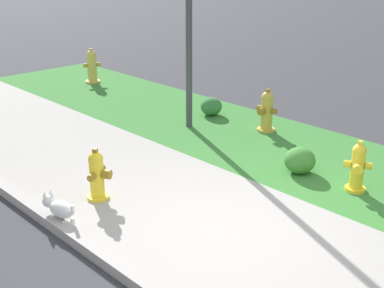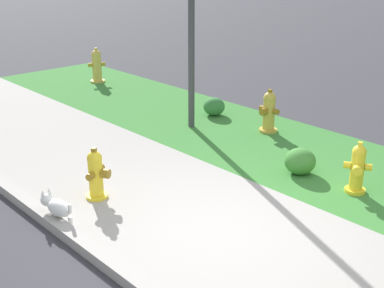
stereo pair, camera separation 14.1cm
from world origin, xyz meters
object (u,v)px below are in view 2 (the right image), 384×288
Objects in this scene: fire_hydrant_near_corner at (269,112)px; small_white_dog at (57,207)px; fire_hydrant_at_driveway at (97,66)px; shrub_bush_far_verge at (214,107)px; fire_hydrant_across_street at (357,169)px; shrub_bush_mid_verge at (300,161)px; fire_hydrant_by_grass_verge at (96,175)px.

fire_hydrant_near_corner reaches higher than small_white_dog.
shrub_bush_far_verge is at bearing -67.55° from fire_hydrant_at_driveway.
small_white_dog reaches higher than shrub_bush_far_verge.
shrub_bush_far_verge is (-3.61, 0.99, -0.16)m from fire_hydrant_across_street.
small_white_dog is 1.20× the size of shrub_bush_mid_verge.
fire_hydrant_at_driveway is 3.68m from shrub_bush_far_verge.
fire_hydrant_by_grass_verge is at bearing 91.25° from fire_hydrant_near_corner.
fire_hydrant_across_street is 2.53m from fire_hydrant_near_corner.
fire_hydrant_near_corner is at bearing 1.15° from shrub_bush_far_verge.
fire_hydrant_near_corner is 1.31m from shrub_bush_far_verge.
fire_hydrant_near_corner is at bearing -91.55° from small_white_dog.
fire_hydrant_across_street is at bearing 2.57° from shrub_bush_mid_verge.
fire_hydrant_across_street is 0.87× the size of fire_hydrant_at_driveway.
fire_hydrant_across_street is at bearing -15.25° from shrub_bush_far_verge.
fire_hydrant_across_street is at bearing 154.14° from fire_hydrant_near_corner.
small_white_dog is 1.29× the size of shrub_bush_far_verge.
fire_hydrant_near_corner is at bearing -68.08° from fire_hydrant_at_driveway.
fire_hydrant_near_corner reaches higher than shrub_bush_mid_verge.
small_white_dog is at bearing -67.19° from shrub_bush_far_verge.
shrub_bush_mid_verge is (-0.86, -0.04, -0.15)m from fire_hydrant_across_street.
shrub_bush_mid_verge reaches higher than shrub_bush_far_verge.
fire_hydrant_across_street is 0.87m from shrub_bush_mid_verge.
fire_hydrant_by_grass_verge reaches higher than shrub_bush_mid_verge.
small_white_dog is at bearing -106.64° from shrub_bush_mid_verge.
fire_hydrant_at_driveway is at bearing -176.84° from shrub_bush_far_verge.
fire_hydrant_across_street is 0.93× the size of fire_hydrant_near_corner.
shrub_bush_mid_verge is at bearing -27.67° from fire_hydrant_across_street.
fire_hydrant_across_street is 1.59× the size of shrub_bush_mid_verge.
fire_hydrant_at_driveway is 4.97m from fire_hydrant_near_corner.
fire_hydrant_near_corner is (-2.32, 1.01, 0.03)m from fire_hydrant_across_street.
fire_hydrant_near_corner is 1.86× the size of shrub_bush_far_verge.
small_white_dog is (-1.83, -3.27, -0.11)m from fire_hydrant_across_street.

